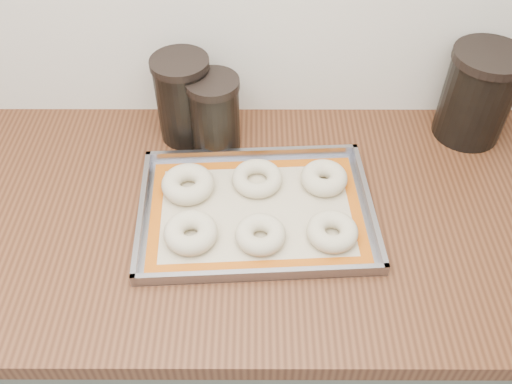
{
  "coord_description": "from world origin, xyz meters",
  "views": [
    {
      "loc": [
        -0.1,
        0.95,
        1.71
      ],
      "look_at": [
        -0.1,
        1.66,
        0.96
      ],
      "focal_mm": 38.0,
      "sensor_mm": 36.0,
      "label": 1
    }
  ],
  "objects_px": {
    "bagel_front_mid": "(260,235)",
    "bagel_front_left": "(191,233)",
    "bagel_front_right": "(332,232)",
    "canister_mid": "(214,114)",
    "canister_right": "(478,95)",
    "canister_left": "(184,99)",
    "bagel_back_mid": "(257,178)",
    "bagel_back_left": "(188,184)",
    "baking_tray": "(256,210)",
    "bagel_back_right": "(324,178)"
  },
  "relations": [
    {
      "from": "baking_tray",
      "to": "canister_mid",
      "type": "bearing_deg",
      "value": 113.65
    },
    {
      "from": "bagel_front_left",
      "to": "canister_right",
      "type": "relative_size",
      "value": 0.49
    },
    {
      "from": "bagel_back_left",
      "to": "canister_mid",
      "type": "xyz_separation_m",
      "value": [
        0.05,
        0.15,
        0.06
      ]
    },
    {
      "from": "canister_left",
      "to": "bagel_back_mid",
      "type": "bearing_deg",
      "value": -45.87
    },
    {
      "from": "bagel_front_left",
      "to": "bagel_back_mid",
      "type": "height_order",
      "value": "bagel_front_left"
    },
    {
      "from": "bagel_front_right",
      "to": "bagel_back_mid",
      "type": "xyz_separation_m",
      "value": [
        -0.14,
        0.14,
        -0.0
      ]
    },
    {
      "from": "baking_tray",
      "to": "bagel_back_left",
      "type": "bearing_deg",
      "value": 157.9
    },
    {
      "from": "baking_tray",
      "to": "bagel_back_mid",
      "type": "distance_m",
      "value": 0.08
    },
    {
      "from": "bagel_front_left",
      "to": "canister_mid",
      "type": "xyz_separation_m",
      "value": [
        0.03,
        0.28,
        0.06
      ]
    },
    {
      "from": "bagel_front_left",
      "to": "canister_right",
      "type": "height_order",
      "value": "canister_right"
    },
    {
      "from": "canister_right",
      "to": "bagel_front_left",
      "type": "bearing_deg",
      "value": -152.0
    },
    {
      "from": "canister_left",
      "to": "bagel_front_left",
      "type": "bearing_deg",
      "value": -83.45
    },
    {
      "from": "bagel_front_right",
      "to": "bagel_back_left",
      "type": "distance_m",
      "value": 0.31
    },
    {
      "from": "bagel_front_mid",
      "to": "bagel_back_mid",
      "type": "relative_size",
      "value": 0.92
    },
    {
      "from": "canister_left",
      "to": "canister_mid",
      "type": "bearing_deg",
      "value": -28.56
    },
    {
      "from": "bagel_front_right",
      "to": "bagel_back_mid",
      "type": "bearing_deg",
      "value": 134.73
    },
    {
      "from": "bagel_front_left",
      "to": "bagel_back_right",
      "type": "bearing_deg",
      "value": 29.09
    },
    {
      "from": "bagel_back_right",
      "to": "bagel_front_right",
      "type": "bearing_deg",
      "value": -88.46
    },
    {
      "from": "bagel_back_mid",
      "to": "bagel_back_right",
      "type": "relative_size",
      "value": 1.08
    },
    {
      "from": "bagel_back_left",
      "to": "bagel_back_mid",
      "type": "bearing_deg",
      "value": 8.09
    },
    {
      "from": "canister_mid",
      "to": "canister_right",
      "type": "relative_size",
      "value": 0.83
    },
    {
      "from": "bagel_front_right",
      "to": "bagel_back_left",
      "type": "bearing_deg",
      "value": 156.52
    },
    {
      "from": "bagel_front_left",
      "to": "canister_mid",
      "type": "relative_size",
      "value": 0.59
    },
    {
      "from": "bagel_back_right",
      "to": "bagel_front_mid",
      "type": "bearing_deg",
      "value": -131.45
    },
    {
      "from": "bagel_front_right",
      "to": "bagel_front_left",
      "type": "bearing_deg",
      "value": -179.03
    },
    {
      "from": "bagel_front_mid",
      "to": "bagel_front_left",
      "type": "bearing_deg",
      "value": 178.71
    },
    {
      "from": "baking_tray",
      "to": "bagel_front_right",
      "type": "distance_m",
      "value": 0.16
    },
    {
      "from": "baking_tray",
      "to": "canister_right",
      "type": "distance_m",
      "value": 0.55
    },
    {
      "from": "bagel_front_right",
      "to": "canister_right",
      "type": "distance_m",
      "value": 0.47
    },
    {
      "from": "canister_left",
      "to": "canister_right",
      "type": "height_order",
      "value": "canister_right"
    },
    {
      "from": "bagel_back_right",
      "to": "baking_tray",
      "type": "bearing_deg",
      "value": -151.84
    },
    {
      "from": "bagel_back_mid",
      "to": "bagel_back_right",
      "type": "height_order",
      "value": "bagel_back_right"
    },
    {
      "from": "bagel_front_left",
      "to": "canister_right",
      "type": "xyz_separation_m",
      "value": [
        0.61,
        0.32,
        0.08
      ]
    },
    {
      "from": "bagel_back_right",
      "to": "bagel_back_left",
      "type": "bearing_deg",
      "value": -176.21
    },
    {
      "from": "canister_mid",
      "to": "canister_left",
      "type": "bearing_deg",
      "value": 151.44
    },
    {
      "from": "bagel_front_right",
      "to": "canister_mid",
      "type": "bearing_deg",
      "value": 130.74
    },
    {
      "from": "bagel_back_mid",
      "to": "bagel_back_right",
      "type": "distance_m",
      "value": 0.14
    },
    {
      "from": "bagel_back_mid",
      "to": "bagel_front_mid",
      "type": "bearing_deg",
      "value": -87.58
    },
    {
      "from": "bagel_front_right",
      "to": "bagel_back_left",
      "type": "height_order",
      "value": "bagel_back_left"
    },
    {
      "from": "baking_tray",
      "to": "canister_right",
      "type": "xyz_separation_m",
      "value": [
        0.48,
        0.25,
        0.1
      ]
    },
    {
      "from": "bagel_front_left",
      "to": "bagel_front_right",
      "type": "bearing_deg",
      "value": 0.97
    },
    {
      "from": "bagel_front_left",
      "to": "bagel_back_right",
      "type": "xyz_separation_m",
      "value": [
        0.26,
        0.15,
        -0.0
      ]
    },
    {
      "from": "bagel_back_left",
      "to": "canister_right",
      "type": "relative_size",
      "value": 0.51
    },
    {
      "from": "bagel_back_right",
      "to": "canister_right",
      "type": "height_order",
      "value": "canister_right"
    },
    {
      "from": "bagel_front_left",
      "to": "canister_left",
      "type": "height_order",
      "value": "canister_left"
    },
    {
      "from": "bagel_front_right",
      "to": "canister_right",
      "type": "xyz_separation_m",
      "value": [
        0.34,
        0.32,
        0.08
      ]
    },
    {
      "from": "bagel_back_right",
      "to": "canister_left",
      "type": "bearing_deg",
      "value": 150.77
    },
    {
      "from": "baking_tray",
      "to": "bagel_back_mid",
      "type": "relative_size",
      "value": 4.56
    },
    {
      "from": "canister_left",
      "to": "bagel_back_left",
      "type": "bearing_deg",
      "value": -84.14
    },
    {
      "from": "bagel_front_mid",
      "to": "canister_right",
      "type": "relative_size",
      "value": 0.46
    }
  ]
}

